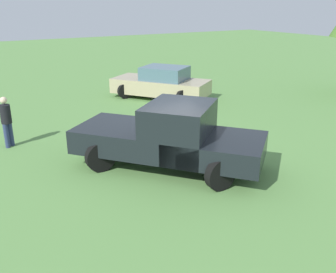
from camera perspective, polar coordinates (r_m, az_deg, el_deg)
name	(u,v)px	position (r m, az deg, el deg)	size (l,w,h in m)	color
ground_plane	(175,159)	(10.92, 1.00, -3.48)	(80.00, 80.00, 0.00)	#5B8C47
pickup_truck	(173,135)	(10.03, 0.71, 0.21)	(4.75, 5.17, 1.83)	black
sedan_near	(162,83)	(17.83, -1.00, 8.09)	(4.08, 4.74, 1.50)	black
person_bystander	(6,119)	(12.61, -23.40, 2.42)	(0.45, 0.45, 1.61)	navy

